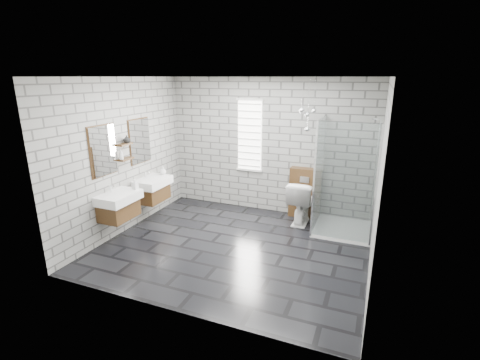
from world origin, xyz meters
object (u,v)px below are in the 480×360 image
Objects in this scene: vanity_right at (151,183)px; shower_enclosure at (338,206)px; cistern_panel at (305,193)px; vanity_left at (117,198)px; toilet at (302,201)px.

vanity_right is 0.77× the size of shower_enclosure.
cistern_panel is at bearing 24.88° from vanity_right.
vanity_right is at bearing -167.78° from shower_enclosure.
shower_enclosure is at bearing 26.30° from vanity_left.
cistern_panel is 0.87m from shower_enclosure.
cistern_panel is at bearing 39.12° from vanity_left.
vanity_left is at bearing -90.00° from vanity_right.
cistern_panel is (2.71, 1.26, -0.26)m from vanity_right.
vanity_right is at bearing -155.12° from cistern_panel.
toilet is (2.71, 1.94, -0.34)m from vanity_left.
vanity_right is 1.57× the size of cistern_panel.
vanity_right is 3.00m from cistern_panel.
shower_enclosure reaches higher than vanity_right.
shower_enclosure is (3.41, 0.74, -0.25)m from vanity_right.
vanity_left is 3.35m from toilet.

